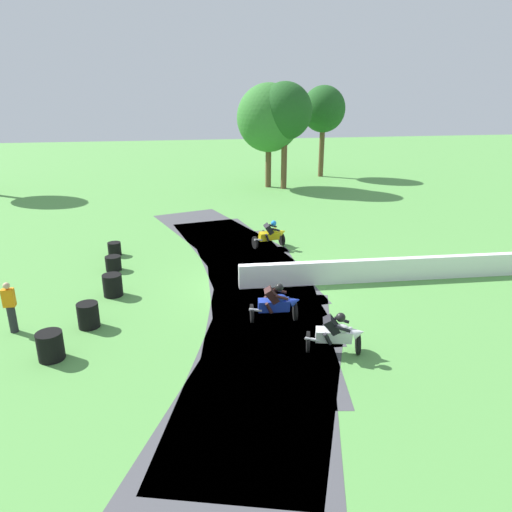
{
  "coord_description": "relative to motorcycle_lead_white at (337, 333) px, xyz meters",
  "views": [
    {
      "loc": [
        -3.14,
        -16.16,
        6.96
      ],
      "look_at": [
        -0.0,
        0.98,
        0.9
      ],
      "focal_mm": 32.97,
      "sensor_mm": 36.0,
      "label": 1
    }
  ],
  "objects": [
    {
      "name": "track_marshal",
      "position": [
        -9.29,
        3.02,
        0.18
      ],
      "size": [
        0.34,
        0.24,
        1.63
      ],
      "color": "#232328",
      "rests_on": "ground"
    },
    {
      "name": "tire_stack_mid_a",
      "position": [
        -7.07,
        2.94,
        -0.24
      ],
      "size": [
        0.66,
        0.66,
        0.8
      ],
      "color": "black",
      "rests_on": "ground"
    },
    {
      "name": "motorcycle_lead_white",
      "position": [
        0.0,
        0.0,
        0.0
      ],
      "size": [
        1.7,
        1.09,
        1.43
      ],
      "color": "black",
      "rests_on": "ground"
    },
    {
      "name": "tire_stack_extra_a",
      "position": [
        -6.96,
        9.94,
        -0.34
      ],
      "size": [
        0.58,
        0.58,
        0.6
      ],
      "color": "black",
      "rests_on": "ground"
    },
    {
      "name": "tree_mid_rise",
      "position": [
        8.79,
        28.79,
        4.99
      ],
      "size": [
        3.66,
        3.66,
        7.61
      ],
      "color": "brown",
      "rests_on": "ground"
    },
    {
      "name": "motorcycle_trailing_yellow",
      "position": [
        0.23,
        9.81,
        -0.0
      ],
      "size": [
        1.71,
        1.04,
        1.43
      ],
      "color": "black",
      "rests_on": "ground"
    },
    {
      "name": "motorcycle_chase_blue",
      "position": [
        -1.22,
        2.22,
        0.01
      ],
      "size": [
        1.7,
        0.83,
        1.43
      ],
      "color": "black",
      "rests_on": "ground"
    },
    {
      "name": "tree_far_right",
      "position": [
        4.26,
        23.93,
        5.01
      ],
      "size": [
        3.97,
        3.97,
        7.78
      ],
      "color": "brown",
      "rests_on": "ground"
    },
    {
      "name": "tire_stack_near",
      "position": [
        -7.8,
        1.16,
        -0.24
      ],
      "size": [
        0.71,
        0.71,
        0.8
      ],
      "color": "black",
      "rests_on": "ground"
    },
    {
      "name": "tire_stack_mid_b",
      "position": [
        -6.57,
        5.32,
        -0.24
      ],
      "size": [
        0.69,
        0.69,
        0.8
      ],
      "color": "black",
      "rests_on": "ground"
    },
    {
      "name": "ground_plane",
      "position": [
        -1.16,
        5.14,
        -0.64
      ],
      "size": [
        120.0,
        120.0,
        0.0
      ],
      "primitive_type": "plane",
      "color": "#569947"
    },
    {
      "name": "tree_far_left",
      "position": [
        3.23,
        24.77,
        4.54
      ],
      "size": [
        4.78,
        4.78,
        7.71
      ],
      "color": "brown",
      "rests_on": "ground"
    },
    {
      "name": "tire_stack_far",
      "position": [
        -6.82,
        7.98,
        -0.34
      ],
      "size": [
        0.64,
        0.64,
        0.6
      ],
      "color": "black",
      "rests_on": "ground"
    },
    {
      "name": "safety_barrier",
      "position": [
        4.75,
        4.84,
        -0.19
      ],
      "size": [
        13.49,
        0.99,
        0.9
      ],
      "primitive_type": "cube",
      "rotation": [
        0.0,
        0.0,
        -1.62
      ],
      "color": "white",
      "rests_on": "ground"
    },
    {
      "name": "track_asphalt",
      "position": [
        -1.81,
        5.17,
        -0.64
      ],
      "size": [
        7.82,
        25.8,
        0.01
      ],
      "color": "#47474C",
      "rests_on": "ground"
    }
  ]
}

